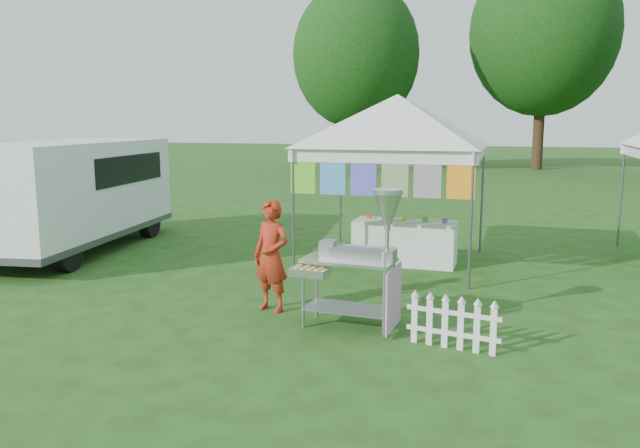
% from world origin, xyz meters
% --- Properties ---
extents(ground, '(120.00, 120.00, 0.00)m').
position_xyz_m(ground, '(0.00, 0.00, 0.00)').
color(ground, '#214313').
rests_on(ground, ground).
extents(canopy_main, '(4.24, 4.24, 3.45)m').
position_xyz_m(canopy_main, '(0.00, 3.49, 2.99)').
color(canopy_main, '#59595E').
rests_on(canopy_main, ground).
extents(tree_left, '(6.40, 6.40, 9.53)m').
position_xyz_m(tree_left, '(-6.00, 24.00, 5.83)').
color(tree_left, '#312112').
rests_on(tree_left, ground).
extents(tree_mid, '(7.60, 7.60, 11.52)m').
position_xyz_m(tree_mid, '(3.00, 28.00, 7.14)').
color(tree_mid, '#312112').
rests_on(tree_mid, ground).
extents(donut_cart, '(1.29, 0.81, 1.74)m').
position_xyz_m(donut_cart, '(0.31, -0.18, 1.02)').
color(donut_cart, gray).
rests_on(donut_cart, ground).
extents(vendor, '(0.63, 0.51, 1.51)m').
position_xyz_m(vendor, '(-1.04, 0.17, 0.75)').
color(vendor, '#A92914').
rests_on(vendor, ground).
extents(cargo_van, '(2.79, 5.41, 2.15)m').
position_xyz_m(cargo_van, '(-6.34, 2.80, 1.16)').
color(cargo_van, white).
rests_on(cargo_van, ground).
extents(picket_fence, '(1.07, 0.22, 0.56)m').
position_xyz_m(picket_fence, '(1.44, -0.57, 0.29)').
color(picket_fence, white).
rests_on(picket_fence, ground).
extents(display_table, '(1.80, 0.70, 0.78)m').
position_xyz_m(display_table, '(0.18, 3.50, 0.39)').
color(display_table, white).
rests_on(display_table, ground).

